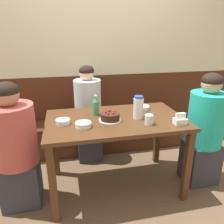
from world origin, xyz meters
name	(u,v)px	position (x,y,z in m)	size (l,w,h in m)	color
ground_plane	(115,185)	(0.00, 0.00, 0.00)	(12.00, 12.00, 0.00)	brown
back_wall	(98,57)	(0.00, 1.05, 1.25)	(4.80, 0.04, 2.50)	#4C2314
bench_seat	(102,134)	(0.00, 0.83, 0.21)	(2.23, 0.38, 0.43)	#472314
dining_table	(116,128)	(0.00, 0.00, 0.67)	(1.32, 0.79, 0.78)	#4C2D19
birthday_cake	(110,117)	(-0.06, -0.04, 0.81)	(0.22, 0.22, 0.09)	white
water_pitcher	(138,108)	(0.21, -0.04, 0.88)	(0.10, 0.10, 0.22)	white
soju_bottle	(96,106)	(-0.17, 0.14, 0.87)	(0.06, 0.06, 0.20)	#388E4C
napkin_holder	(180,120)	(0.53, -0.26, 0.81)	(0.11, 0.08, 0.11)	white
bowl_soup_white	(83,125)	(-0.32, -0.13, 0.80)	(0.14, 0.14, 0.04)	white
bowl_rice_small	(63,122)	(-0.50, -0.03, 0.80)	(0.13, 0.13, 0.04)	white
bowl_side_dish	(142,107)	(0.34, 0.20, 0.79)	(0.15, 0.15, 0.04)	white
glass_water_tall	(149,120)	(0.26, -0.20, 0.82)	(0.08, 0.08, 0.09)	silver
person_teal_shirt	(88,117)	(-0.20, 0.65, 0.57)	(0.32, 0.34, 1.20)	#33333D
person_pale_blue_shirt	(204,131)	(0.92, -0.10, 0.59)	(0.36, 0.36, 1.20)	#33333D
person_grey_tee	(16,148)	(-0.92, -0.05, 0.59)	(0.39, 0.39, 1.19)	#33333D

